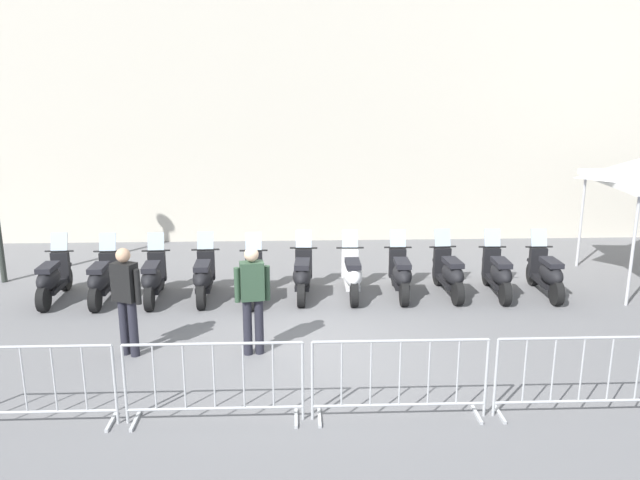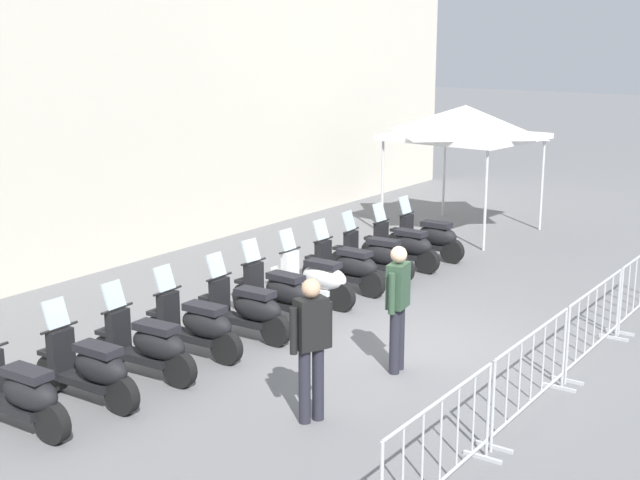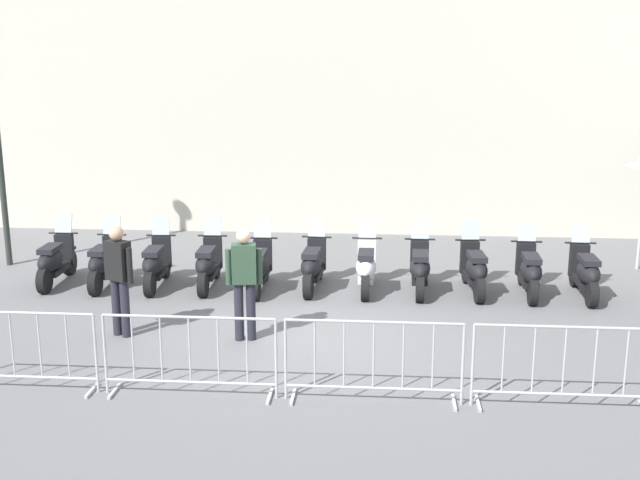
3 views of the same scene
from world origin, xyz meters
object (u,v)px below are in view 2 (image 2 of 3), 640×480
object	(u,v)px
motorcycle_2	(147,346)
officer_mid_plaza	(311,342)
motorcycle_0	(19,394)
barrier_segment_1	(531,375)
barrier_segment_0	(440,449)
officer_near_row_end	(398,301)
motorcycle_6	(315,279)
canopy_tent	(465,123)
motorcycle_3	(196,326)
motorcycle_10	(429,237)
motorcycle_1	(90,369)
motorcycle_7	(347,267)
motorcycle_9	(403,246)
motorcycle_4	(246,310)
barrier_segment_2	(595,323)
motorcycle_5	(278,293)
motorcycle_8	(375,256)

from	to	relation	value
motorcycle_2	officer_mid_plaza	size ratio (longest dim) A/B	1.00
motorcycle_0	motorcycle_2	bearing A→B (deg)	3.48
barrier_segment_1	barrier_segment_0	bearing A→B (deg)	-175.30
barrier_segment_0	officer_near_row_end	distance (m)	3.37
motorcycle_6	barrier_segment_1	xyz separation A→B (m)	(-1.74, -4.79, 0.07)
motorcycle_2	canopy_tent	distance (m)	10.74
motorcycle_3	motorcycle_10	world-z (taller)	same
motorcycle_3	canopy_tent	world-z (taller)	canopy_tent
motorcycle_1	motorcycle_7	size ratio (longest dim) A/B	1.00
motorcycle_0	motorcycle_9	world-z (taller)	same
motorcycle_4	officer_mid_plaza	world-z (taller)	officer_mid_plaza
barrier_segment_2	motorcycle_2	bearing A→B (deg)	136.38
motorcycle_7	canopy_tent	distance (m)	6.07
motorcycle_1	motorcycle_4	world-z (taller)	same
motorcycle_7	barrier_segment_1	bearing A→B (deg)	-119.08
motorcycle_0	motorcycle_1	world-z (taller)	same
barrier_segment_1	motorcycle_2	bearing A→B (deg)	115.71
motorcycle_5	officer_near_row_end	distance (m)	2.80
barrier_segment_1	motorcycle_1	bearing A→B (deg)	125.65
motorcycle_3	canopy_tent	distance (m)	9.79
motorcycle_6	barrier_segment_0	xyz separation A→B (m)	(-4.04, -4.98, 0.07)
motorcycle_9	canopy_tent	world-z (taller)	canopy_tent
motorcycle_5	motorcycle_10	distance (m)	4.86
motorcycle_10	barrier_segment_1	bearing A→B (deg)	-138.11
motorcycle_3	officer_near_row_end	distance (m)	2.87
officer_mid_plaza	barrier_segment_2	bearing A→B (deg)	-23.08
motorcycle_4	motorcycle_10	size ratio (longest dim) A/B	1.00
motorcycle_3	officer_mid_plaza	distance (m)	2.73
motorcycle_5	motorcycle_7	size ratio (longest dim) A/B	1.00
motorcycle_10	motorcycle_7	bearing A→B (deg)	-176.63
motorcycle_10	barrier_segment_2	distance (m)	5.87
motorcycle_3	motorcycle_5	distance (m)	1.93
motorcycle_4	motorcycle_6	xyz separation A→B (m)	(1.92, 0.29, 0.00)
motorcycle_9	officer_near_row_end	distance (m)	5.37
motorcycle_7	officer_near_row_end	bearing A→B (deg)	-131.76
motorcycle_3	barrier_segment_2	bearing A→B (deg)	-51.40
motorcycle_0	motorcycle_5	xyz separation A→B (m)	(4.82, 0.45, 0.00)
motorcycle_8	canopy_tent	distance (m)	5.16
barrier_segment_0	canopy_tent	bearing A→B (deg)	29.67
motorcycle_4	motorcycle_9	world-z (taller)	same
motorcycle_3	officer_near_row_end	size ratio (longest dim) A/B	1.00
officer_mid_plaza	barrier_segment_0	bearing A→B (deg)	-104.97
motorcycle_7	canopy_tent	size ratio (longest dim) A/B	0.59
motorcycle_4	officer_mid_plaza	distance (m)	3.06
motorcycle_5	officer_near_row_end	xyz separation A→B (m)	(-0.58, -2.69, 0.53)
motorcycle_0	barrier_segment_2	xyz separation A→B (m)	(6.36, -4.10, 0.07)
motorcycle_5	motorcycle_8	bearing A→B (deg)	4.41
motorcycle_5	barrier_segment_1	xyz separation A→B (m)	(-0.76, -4.73, 0.07)
motorcycle_10	canopy_tent	distance (m)	3.50
motorcycle_9	barrier_segment_2	bearing A→B (deg)	-115.98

